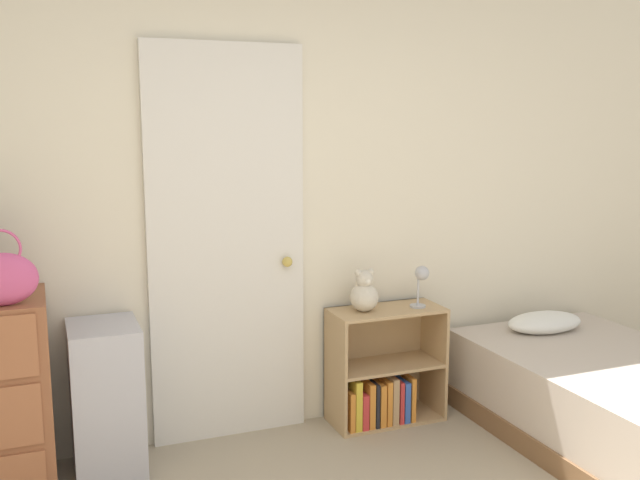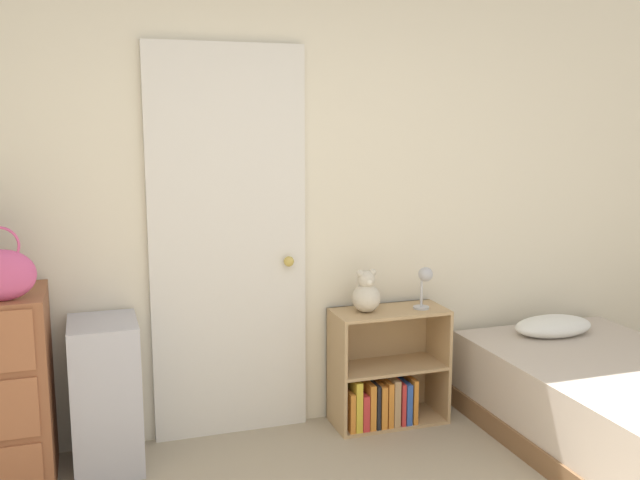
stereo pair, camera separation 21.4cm
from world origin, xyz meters
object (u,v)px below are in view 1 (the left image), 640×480
handbag (2,278)px  desk_lamp (421,279)px  bed (630,409)px  teddy_bear (364,293)px  bookshelf (380,381)px  storage_bin (106,399)px

handbag → desk_lamp: (2.14, 0.21, -0.23)m
handbag → bed: bearing=-10.9°
handbag → teddy_bear: 1.85m
bookshelf → desk_lamp: (0.23, -0.04, 0.58)m
bookshelf → desk_lamp: bearing=-9.6°
storage_bin → teddy_bear: teddy_bear is taller
desk_lamp → handbag: bearing=-174.3°
bookshelf → bed: (1.03, -0.82, -0.01)m
handbag → desk_lamp: bearing=5.7°
handbag → bed: size_ratio=0.17×
storage_bin → desk_lamp: size_ratio=3.11×
storage_bin → teddy_bear: 1.45m
bookshelf → teddy_bear: size_ratio=2.73×
handbag → desk_lamp: handbag is taller
desk_lamp → bed: bearing=-44.0°
teddy_bear → bed: (1.14, -0.82, -0.53)m
handbag → bed: 3.11m
bookshelf → teddy_bear: 0.53m
bookshelf → bed: bookshelf is taller
handbag → storage_bin: (0.41, 0.20, -0.68)m
storage_bin → bed: 2.65m
storage_bin → desk_lamp: bearing=0.3°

